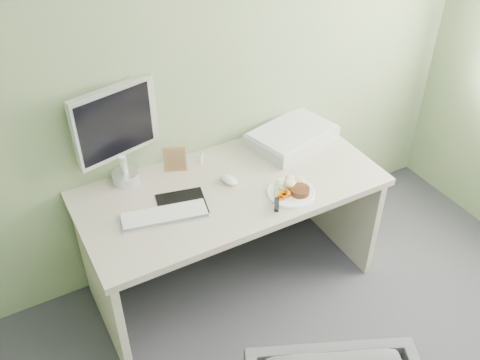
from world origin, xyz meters
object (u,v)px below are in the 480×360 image
desk (231,212)px  plate (291,193)px  scanner (292,136)px  monitor (117,131)px

desk → plate: 0.37m
plate → scanner: (0.27, 0.41, 0.03)m
desk → monitor: monitor is taller
plate → monitor: 0.93m
plate → scanner: size_ratio=0.51×
desk → plate: size_ratio=6.45×
scanner → monitor: bearing=158.9°
plate → monitor: (-0.71, 0.53, 0.30)m
scanner → plate: bearing=-137.8°
plate → monitor: monitor is taller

